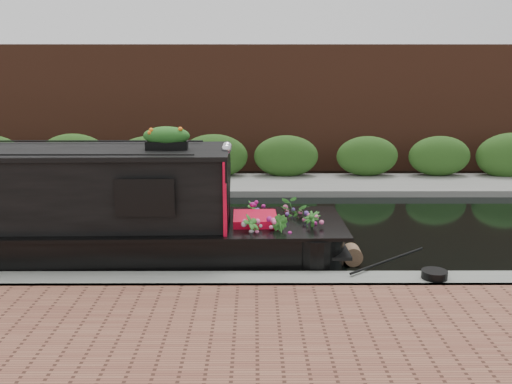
{
  "coord_description": "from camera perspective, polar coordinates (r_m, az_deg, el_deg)",
  "views": [
    {
      "loc": [
        1.07,
        -11.51,
        3.5
      ],
      "look_at": [
        1.11,
        -0.6,
        0.98
      ],
      "focal_mm": 40.0,
      "sensor_mm": 36.0,
      "label": 1
    }
  ],
  "objects": [
    {
      "name": "far_brick_wall",
      "position": [
        19.07,
        -3.44,
        2.4
      ],
      "size": [
        40.0,
        1.0,
        8.0
      ],
      "primitive_type": "cube",
      "color": "#572D1D",
      "rests_on": "ground"
    },
    {
      "name": "narrowboat",
      "position": [
        10.8,
        -23.77,
        -2.7
      ],
      "size": [
        11.27,
        2.19,
        2.64
      ],
      "rotation": [
        0.0,
        0.0,
        0.02
      ],
      "color": "black",
      "rests_on": "ground"
    },
    {
      "name": "rope_fender",
      "position": [
        10.24,
        9.57,
        -6.2
      ],
      "size": [
        0.33,
        0.35,
        0.33
      ],
      "primitive_type": "cylinder",
      "rotation": [
        1.57,
        0.0,
        0.0
      ],
      "color": "brown",
      "rests_on": "ground"
    },
    {
      "name": "far_bank_path",
      "position": [
        16.13,
        -4.03,
        0.44
      ],
      "size": [
        40.0,
        2.4,
        0.34
      ],
      "primitive_type": "cube",
      "color": "slate",
      "rests_on": "ground"
    },
    {
      "name": "ground",
      "position": [
        12.08,
        -5.32,
        -3.9
      ],
      "size": [
        80.0,
        80.0,
        0.0
      ],
      "primitive_type": "plane",
      "color": "black",
      "rests_on": "ground"
    },
    {
      "name": "far_hedge",
      "position": [
        17.01,
        -3.83,
        1.09
      ],
      "size": [
        40.0,
        1.1,
        2.8
      ],
      "primitive_type": "cube",
      "color": "#29501A",
      "rests_on": "ground"
    },
    {
      "name": "near_bank_coping",
      "position": [
        8.99,
        -7.17,
        -10.02
      ],
      "size": [
        40.0,
        0.6,
        0.5
      ],
      "primitive_type": "cube",
      "color": "slate",
      "rests_on": "ground"
    },
    {
      "name": "coiled_mooring_rope",
      "position": [
        9.22,
        17.41,
        -7.87
      ],
      "size": [
        0.39,
        0.39,
        0.12
      ],
      "primitive_type": "cylinder",
      "color": "black",
      "rests_on": "near_bank_coping"
    }
  ]
}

